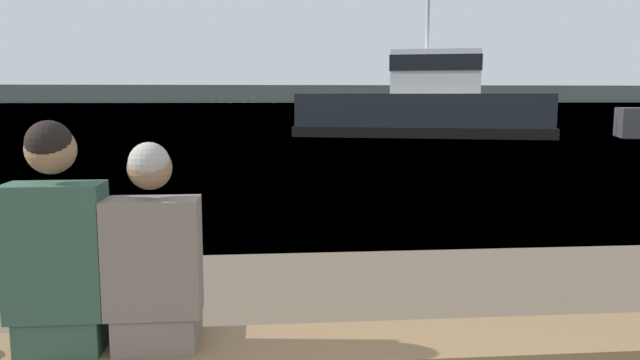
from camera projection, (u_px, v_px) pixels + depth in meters
The scene contains 5 objects.
water_surface at pixel (262, 104), 124.75m from camera, with size 240.00×240.00×0.00m, color teal.
far_shoreline at pixel (262, 94), 178.40m from camera, with size 600.00×12.00×4.70m, color #4C4C42.
person_left at pixel (58, 252), 2.72m from camera, with size 0.41×0.41×1.03m.
person_right at pixel (154, 263), 2.77m from camera, with size 0.41×0.41×0.93m.
tugboat_red at pixel (424, 109), 24.94m from camera, with size 10.47×5.74×6.45m.
Camera 1 is at (0.05, -0.31, 1.59)m, focal length 35.00 mm.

